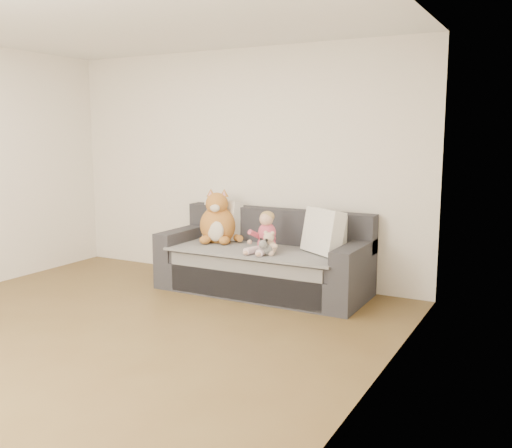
{
  "coord_description": "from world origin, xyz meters",
  "views": [
    {
      "loc": [
        3.27,
        -3.18,
        1.67
      ],
      "look_at": [
        0.56,
        1.87,
        0.75
      ],
      "focal_mm": 40.0,
      "sensor_mm": 36.0,
      "label": 1
    }
  ],
  "objects_px": {
    "sofa": "(264,262)",
    "teddy_bear": "(269,245)",
    "plush_cat": "(218,222)",
    "sippy_cup": "(268,246)",
    "toddler": "(265,235)"
  },
  "relations": [
    {
      "from": "sofa",
      "to": "toddler",
      "type": "xyz_separation_m",
      "value": [
        0.11,
        -0.19,
        0.34
      ]
    },
    {
      "from": "sofa",
      "to": "plush_cat",
      "type": "height_order",
      "value": "plush_cat"
    },
    {
      "from": "sofa",
      "to": "sippy_cup",
      "type": "relative_size",
      "value": 17.64
    },
    {
      "from": "teddy_bear",
      "to": "sippy_cup",
      "type": "height_order",
      "value": "teddy_bear"
    },
    {
      "from": "plush_cat",
      "to": "sippy_cup",
      "type": "relative_size",
      "value": 4.98
    },
    {
      "from": "sippy_cup",
      "to": "teddy_bear",
      "type": "bearing_deg",
      "value": -58.88
    },
    {
      "from": "sippy_cup",
      "to": "plush_cat",
      "type": "bearing_deg",
      "value": 162.6
    },
    {
      "from": "teddy_bear",
      "to": "sippy_cup",
      "type": "relative_size",
      "value": 1.96
    },
    {
      "from": "toddler",
      "to": "plush_cat",
      "type": "height_order",
      "value": "plush_cat"
    },
    {
      "from": "plush_cat",
      "to": "sippy_cup",
      "type": "bearing_deg",
      "value": -37.63
    },
    {
      "from": "teddy_bear",
      "to": "plush_cat",
      "type": "bearing_deg",
      "value": 154.77
    },
    {
      "from": "sofa",
      "to": "teddy_bear",
      "type": "distance_m",
      "value": 0.45
    },
    {
      "from": "toddler",
      "to": "teddy_bear",
      "type": "relative_size",
      "value": 1.74
    },
    {
      "from": "toddler",
      "to": "sippy_cup",
      "type": "height_order",
      "value": "toddler"
    },
    {
      "from": "toddler",
      "to": "sofa",
      "type": "bearing_deg",
      "value": 120.83
    }
  ]
}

